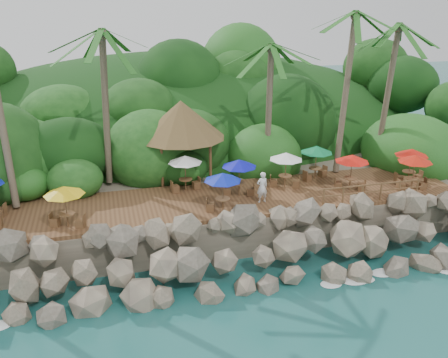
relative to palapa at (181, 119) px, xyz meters
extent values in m
plane|color=#19514F|center=(1.55, -9.98, -5.79)|extent=(140.00, 140.00, 0.00)
cube|color=gray|center=(1.55, 6.02, -4.74)|extent=(32.00, 25.20, 2.10)
ellipsoid|color=#143811|center=(1.55, 13.52, -5.79)|extent=(44.80, 28.00, 15.40)
cube|color=brown|center=(1.55, -3.98, -3.59)|extent=(26.00, 5.00, 0.20)
ellipsoid|color=white|center=(-7.45, -9.68, -5.76)|extent=(1.20, 0.80, 0.06)
ellipsoid|color=white|center=(-4.45, -9.68, -5.76)|extent=(1.20, 0.80, 0.06)
ellipsoid|color=white|center=(-1.45, -9.68, -5.76)|extent=(1.20, 0.80, 0.06)
ellipsoid|color=white|center=(1.55, -9.68, -5.76)|extent=(1.20, 0.80, 0.06)
ellipsoid|color=white|center=(4.55, -9.68, -5.76)|extent=(1.20, 0.80, 0.06)
ellipsoid|color=white|center=(7.55, -9.68, -5.76)|extent=(1.20, 0.80, 0.06)
ellipsoid|color=white|center=(10.55, -9.68, -5.76)|extent=(1.20, 0.80, 0.06)
cylinder|color=brown|center=(-4.20, -0.48, 0.81)|extent=(0.73, 1.39, 8.59)
ellipsoid|color=#23601E|center=(-4.20, -0.48, 5.12)|extent=(6.00, 6.00, 2.40)
cylinder|color=brown|center=(5.11, -0.73, 0.36)|extent=(0.62, 1.10, 7.70)
ellipsoid|color=#23601E|center=(5.11, -0.73, 4.20)|extent=(6.00, 6.00, 2.40)
cylinder|color=brown|center=(9.72, -1.23, 1.20)|extent=(1.42, 1.45, 9.34)
ellipsoid|color=#23601E|center=(9.72, -1.23, 5.89)|extent=(6.00, 6.00, 2.40)
cylinder|color=brown|center=(12.67, -1.04, 0.85)|extent=(0.38, 1.13, 8.69)
ellipsoid|color=#23601E|center=(12.67, -1.04, 5.20)|extent=(6.00, 6.00, 2.40)
cylinder|color=brown|center=(-1.40, -1.40, -2.29)|extent=(0.16, 0.16, 2.40)
cylinder|color=brown|center=(1.40, -1.40, -2.29)|extent=(0.16, 0.16, 2.40)
cylinder|color=brown|center=(-1.40, 1.40, -2.29)|extent=(0.16, 0.16, 2.40)
cylinder|color=brown|center=(1.40, 1.40, -2.29)|extent=(0.16, 0.16, 2.40)
cone|color=brown|center=(0.00, 0.00, 0.01)|extent=(5.12, 5.12, 2.20)
cylinder|color=brown|center=(12.05, -5.40, -3.16)|extent=(0.07, 0.07, 0.67)
cylinder|color=brown|center=(12.05, -5.40, -2.81)|extent=(0.76, 0.76, 0.05)
cylinder|color=brown|center=(12.05, -5.40, -2.50)|extent=(0.05, 0.05, 1.98)
cone|color=red|center=(12.05, -5.40, -1.64)|extent=(1.89, 1.89, 0.41)
cube|color=brown|center=(11.42, -5.33, -3.28)|extent=(0.42, 0.42, 0.41)
cube|color=brown|center=(12.67, -5.48, -3.28)|extent=(0.42, 0.42, 0.41)
cylinder|color=brown|center=(12.53, -4.36, -3.16)|extent=(0.07, 0.07, 0.67)
cylinder|color=brown|center=(12.53, -4.36, -2.81)|extent=(0.76, 0.76, 0.05)
cylinder|color=brown|center=(12.53, -4.36, -2.50)|extent=(0.05, 0.05, 1.98)
cone|color=red|center=(12.53, -4.36, -1.64)|extent=(1.89, 1.89, 0.41)
cube|color=brown|center=(11.90, -4.35, -3.28)|extent=(0.38, 0.38, 0.41)
cube|color=brown|center=(13.16, -4.37, -3.28)|extent=(0.38, 0.38, 0.41)
cylinder|color=brown|center=(2.44, -3.77, -3.16)|extent=(0.07, 0.07, 0.67)
cylinder|color=brown|center=(2.44, -3.77, -2.81)|extent=(0.76, 0.76, 0.05)
cylinder|color=brown|center=(2.44, -3.77, -2.50)|extent=(0.05, 0.05, 1.98)
cone|color=#0D10AD|center=(2.44, -3.77, -1.64)|extent=(1.89, 1.89, 0.41)
cube|color=brown|center=(1.83, -3.62, -3.28)|extent=(0.45, 0.45, 0.41)
cube|color=brown|center=(3.05, -3.91, -3.28)|extent=(0.45, 0.45, 0.41)
cylinder|color=brown|center=(-6.43, -5.50, -3.16)|extent=(0.07, 0.07, 0.67)
cylinder|color=brown|center=(-6.43, -5.50, -2.81)|extent=(0.76, 0.76, 0.05)
cylinder|color=brown|center=(-6.43, -5.50, -2.50)|extent=(0.05, 0.05, 1.98)
cone|color=gold|center=(-6.43, -5.50, -1.64)|extent=(1.89, 1.89, 0.41)
cube|color=brown|center=(-7.01, -5.27, -3.28)|extent=(0.49, 0.49, 0.41)
cube|color=brown|center=(-5.84, -5.73, -3.28)|extent=(0.49, 0.49, 0.41)
cylinder|color=brown|center=(8.70, -4.51, -3.16)|extent=(0.07, 0.07, 0.67)
cylinder|color=brown|center=(8.70, -4.51, -2.81)|extent=(0.76, 0.76, 0.05)
cylinder|color=brown|center=(8.70, -4.51, -2.50)|extent=(0.05, 0.05, 1.98)
cone|color=red|center=(8.70, -4.51, -1.64)|extent=(1.89, 1.89, 0.41)
cube|color=brown|center=(8.12, -4.25, -3.28)|extent=(0.50, 0.50, 0.41)
cube|color=brown|center=(9.28, -4.76, -3.28)|extent=(0.50, 0.50, 0.41)
cylinder|color=brown|center=(-0.25, -2.38, -3.16)|extent=(0.07, 0.07, 0.67)
cylinder|color=brown|center=(-0.25, -2.38, -2.81)|extent=(0.76, 0.76, 0.05)
cylinder|color=brown|center=(-0.25, -2.38, -2.50)|extent=(0.05, 0.05, 1.98)
cone|color=white|center=(-0.25, -2.38, -1.64)|extent=(1.89, 1.89, 0.41)
cube|color=brown|center=(-0.86, -2.50, -3.28)|extent=(0.45, 0.45, 0.41)
cube|color=brown|center=(0.37, -2.25, -3.28)|extent=(0.45, 0.45, 0.41)
cylinder|color=brown|center=(7.51, -2.47, -3.16)|extent=(0.07, 0.07, 0.67)
cylinder|color=brown|center=(7.51, -2.47, -2.81)|extent=(0.76, 0.76, 0.05)
cylinder|color=brown|center=(7.51, -2.47, -2.50)|extent=(0.05, 0.05, 1.98)
cone|color=#0C713C|center=(7.51, -2.47, -1.64)|extent=(1.89, 1.89, 0.41)
cube|color=brown|center=(6.92, -2.69, -3.28)|extent=(0.49, 0.49, 0.41)
cube|color=brown|center=(8.10, -2.25, -3.28)|extent=(0.49, 0.49, 0.41)
cylinder|color=brown|center=(1.07, -5.58, -3.16)|extent=(0.07, 0.07, 0.67)
cylinder|color=brown|center=(1.07, -5.58, -2.81)|extent=(0.76, 0.76, 0.05)
cylinder|color=brown|center=(1.07, -5.58, -2.50)|extent=(0.05, 0.05, 1.98)
cone|color=#0D20AF|center=(1.07, -5.58, -1.64)|extent=(1.89, 1.89, 0.41)
cube|color=brown|center=(0.47, -5.39, -3.28)|extent=(0.47, 0.47, 0.41)
cube|color=brown|center=(1.67, -5.76, -3.28)|extent=(0.47, 0.47, 0.41)
cylinder|color=brown|center=(5.31, -3.24, -3.16)|extent=(0.07, 0.07, 0.67)
cylinder|color=brown|center=(5.31, -3.24, -2.81)|extent=(0.76, 0.76, 0.05)
cylinder|color=brown|center=(5.31, -3.24, -2.50)|extent=(0.05, 0.05, 1.98)
cone|color=white|center=(5.31, -3.24, -1.64)|extent=(1.89, 1.89, 0.41)
cube|color=brown|center=(4.73, -3.00, -3.28)|extent=(0.49, 0.49, 0.41)
cube|color=brown|center=(5.90, -3.47, -3.28)|extent=(0.49, 0.49, 0.41)
cube|color=brown|center=(-9.64, -3.42, -3.28)|extent=(0.46, 0.46, 0.41)
cylinder|color=brown|center=(6.22, -6.33, -2.99)|extent=(0.10, 0.10, 1.00)
cylinder|color=brown|center=(7.32, -6.33, -2.99)|extent=(0.10, 0.10, 1.00)
cylinder|color=brown|center=(8.42, -6.33, -2.99)|extent=(0.10, 0.10, 1.00)
cylinder|color=brown|center=(9.52, -6.33, -2.99)|extent=(0.10, 0.10, 1.00)
cylinder|color=brown|center=(10.62, -6.33, -2.99)|extent=(0.10, 0.10, 1.00)
cylinder|color=brown|center=(11.72, -6.33, -2.99)|extent=(0.10, 0.10, 1.00)
cube|color=brown|center=(8.97, -6.33, -2.54)|extent=(6.10, 0.06, 0.06)
cube|color=brown|center=(8.97, -6.33, -2.94)|extent=(6.10, 0.06, 0.06)
imported|color=silver|center=(3.34, -4.99, -2.65)|extent=(0.66, 0.48, 1.69)
camera|label=1|loc=(-4.44, -27.26, 6.68)|focal=38.88mm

